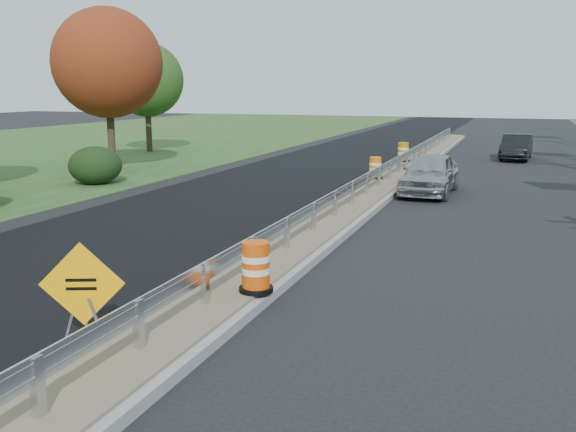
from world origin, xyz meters
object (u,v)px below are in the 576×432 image
(barrel_median_mid, at_px, (375,168))
(barrel_median_far, at_px, (403,152))
(barrel_median_near, at_px, (256,268))
(car_dark_mid, at_px, (516,147))
(car_silver, at_px, (430,173))
(caution_sign, at_px, (85,327))

(barrel_median_mid, bearing_deg, barrel_median_far, 90.00)
(barrel_median_near, distance_m, barrel_median_far, 21.30)
(barrel_median_near, xyz_separation_m, car_dark_mid, (4.07, 26.24, 0.00))
(barrel_median_mid, xyz_separation_m, car_dark_mid, (5.17, 11.34, 0.03))
(car_silver, xyz_separation_m, car_dark_mid, (2.82, 12.96, -0.07))
(caution_sign, distance_m, car_silver, 16.41)
(barrel_median_near, height_order, car_dark_mid, car_dark_mid)
(caution_sign, bearing_deg, barrel_median_far, 67.13)
(caution_sign, height_order, barrel_median_near, caution_sign)
(barrel_median_near, height_order, barrel_median_far, barrel_median_far)
(caution_sign, relative_size, car_dark_mid, 0.41)
(barrel_median_mid, distance_m, car_dark_mid, 12.46)
(car_silver, bearing_deg, caution_sign, -97.91)
(barrel_median_near, xyz_separation_m, car_silver, (1.25, 13.29, 0.08))
(barrel_median_near, relative_size, barrel_median_far, 0.97)
(barrel_median_mid, height_order, barrel_median_far, barrel_median_far)
(barrel_median_near, height_order, barrel_median_mid, barrel_median_near)
(barrel_median_near, bearing_deg, car_silver, 84.63)
(car_silver, distance_m, car_dark_mid, 13.26)
(caution_sign, xyz_separation_m, barrel_median_mid, (0.35, 17.80, 0.21))
(barrel_median_near, distance_m, barrel_median_mid, 14.95)
(caution_sign, distance_m, barrel_median_far, 24.17)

